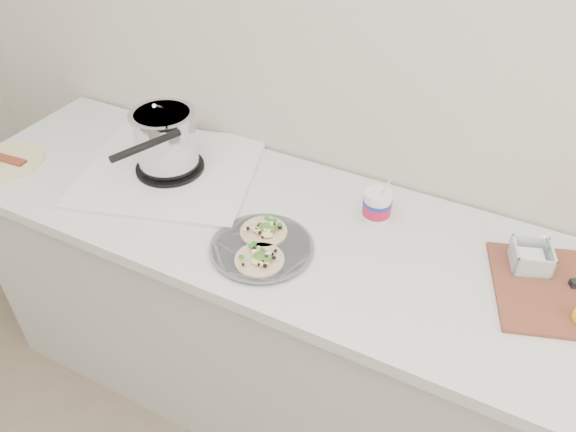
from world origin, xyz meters
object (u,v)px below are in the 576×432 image
at_px(taco_plate, 262,245).
at_px(tub, 378,203).
at_px(stove, 168,150).
at_px(bacon_plate, 6,161).

distance_m(taco_plate, tub, 0.36).
xyz_separation_m(stove, bacon_plate, (-0.53, -0.21, -0.08)).
xyz_separation_m(taco_plate, tub, (0.24, 0.27, 0.05)).
relative_size(stove, taco_plate, 2.33).
relative_size(tub, bacon_plate, 0.78).
height_order(tub, bacon_plate, tub).
distance_m(taco_plate, bacon_plate, 0.98).
bearing_deg(bacon_plate, tub, 13.34).
height_order(stove, taco_plate, stove).
height_order(taco_plate, bacon_plate, taco_plate).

